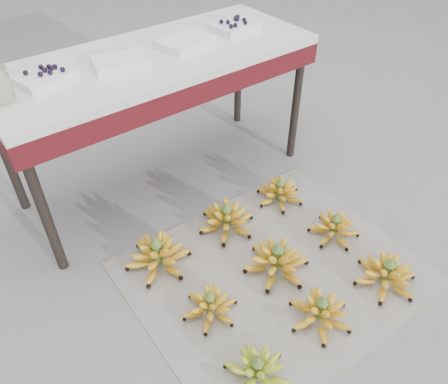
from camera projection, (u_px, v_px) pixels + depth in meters
ground at (279, 262)px, 2.08m from camera, size 60.00×60.00×0.00m
newspaper_mat at (274, 273)px, 2.02m from camera, size 1.28×1.08×0.01m
bunch_front_left at (257, 372)px, 1.60m from camera, size 0.26×0.26×0.15m
bunch_front_center at (320, 312)px, 1.79m from camera, size 0.35×0.35×0.16m
bunch_front_right at (386, 275)px, 1.94m from camera, size 0.31×0.31×0.17m
bunch_mid_left at (210, 306)px, 1.83m from camera, size 0.30×0.30×0.14m
bunch_mid_center at (277, 261)px, 1.99m from camera, size 0.34×0.34×0.18m
bunch_mid_right at (334, 228)px, 2.17m from camera, size 0.29×0.29×0.15m
bunch_back_left at (158, 255)px, 2.02m from camera, size 0.40×0.40×0.18m
bunch_back_center at (227, 219)px, 2.21m from camera, size 0.36×0.36×0.17m
bunch_back_right at (280, 193)px, 2.38m from camera, size 0.32×0.32×0.15m
vendor_table at (156, 71)px, 2.13m from camera, size 1.59×0.63×0.76m
tray_far_left at (45, 77)px, 1.83m from camera, size 0.26×0.21×0.06m
tray_left at (121, 62)px, 1.95m from camera, size 0.27×0.22×0.04m
tray_right at (185, 42)px, 2.12m from camera, size 0.29×0.23×0.04m
tray_far_right at (235, 26)px, 2.29m from camera, size 0.25×0.20×0.06m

